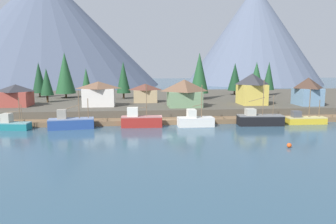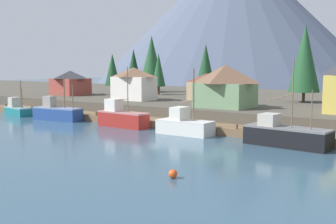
% 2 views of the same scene
% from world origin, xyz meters
% --- Properties ---
extents(ground_plane, '(400.00, 400.00, 1.00)m').
position_xyz_m(ground_plane, '(0.00, 20.00, -0.50)').
color(ground_plane, '#335166').
extents(dock, '(80.00, 4.00, 1.60)m').
position_xyz_m(dock, '(0.00, 1.99, 0.50)').
color(dock, brown).
rests_on(dock, ground_plane).
extents(shoreline_bank, '(400.00, 56.00, 2.50)m').
position_xyz_m(shoreline_bank, '(0.00, 32.00, 1.25)').
color(shoreline_bank, '#4C473D').
rests_on(shoreline_bank, ground_plane).
extents(mountain_west_peak, '(131.78, 131.78, 65.49)m').
position_xyz_m(mountain_west_peak, '(-57.94, 136.61, 32.74)').
color(mountain_west_peak, '#4C566B').
rests_on(mountain_west_peak, ground_plane).
extents(fishing_boat_teal, '(6.56, 3.23, 6.15)m').
position_xyz_m(fishing_boat_teal, '(-29.60, -1.71, 1.05)').
color(fishing_boat_teal, '#196B70').
rests_on(fishing_boat_teal, ground_plane).
extents(fishing_boat_blue, '(8.72, 3.55, 7.41)m').
position_xyz_m(fishing_boat_blue, '(-18.69, -1.93, 1.20)').
color(fishing_boat_blue, navy).
rests_on(fishing_boat_blue, ground_plane).
extents(fishing_boat_red, '(8.08, 2.61, 8.50)m').
position_xyz_m(fishing_boat_red, '(-5.26, -1.41, 1.38)').
color(fishing_boat_red, maroon).
rests_on(fishing_boat_red, ground_plane).
extents(fishing_boat_white, '(7.21, 3.10, 8.30)m').
position_xyz_m(fishing_boat_white, '(5.66, -1.70, 1.17)').
color(fishing_boat_white, silver).
rests_on(fishing_boat_white, ground_plane).
extents(fishing_boat_black, '(9.29, 3.63, 9.32)m').
position_xyz_m(fishing_boat_black, '(18.94, -1.96, 1.22)').
color(fishing_boat_black, black).
rests_on(fishing_boat_black, ground_plane).
extents(house_white, '(7.70, 4.77, 5.86)m').
position_xyz_m(house_white, '(-14.79, 12.44, 5.49)').
color(house_white, silver).
rests_on(house_white, shoreline_bank).
extents(house_red, '(6.79, 6.50, 5.17)m').
position_xyz_m(house_red, '(-34.32, 14.58, 5.14)').
color(house_red, '#9E4238').
rests_on(house_red, shoreline_bank).
extents(house_tan, '(6.33, 4.20, 4.85)m').
position_xyz_m(house_tan, '(-3.64, 19.39, 4.98)').
color(house_tan, tan).
rests_on(house_tan, shoreline_bank).
extents(house_green, '(8.05, 6.75, 6.33)m').
position_xyz_m(house_green, '(5.23, 9.84, 5.74)').
color(house_green, '#6B8E66').
rests_on(house_green, shoreline_bank).
extents(conifer_near_left, '(5.21, 5.21, 13.06)m').
position_xyz_m(conifer_near_left, '(11.85, 25.39, 9.90)').
color(conifer_near_left, '#4C3823').
rests_on(conifer_near_left, shoreline_bank).
extents(conifer_mid_left, '(3.36, 3.36, 8.88)m').
position_xyz_m(conifer_mid_left, '(-29.09, 22.02, 7.84)').
color(conifer_mid_left, '#4C3823').
rests_on(conifer_mid_left, shoreline_bank).
extents(conifer_back_right, '(4.09, 4.09, 10.45)m').
position_xyz_m(conifer_back_right, '(-34.94, 35.97, 8.37)').
color(conifer_back_right, '#4C3823').
rests_on(conifer_back_right, shoreline_bank).
extents(conifer_centre, '(4.01, 4.01, 10.66)m').
position_xyz_m(conifer_centre, '(-9.55, 28.90, 8.65)').
color(conifer_centre, '#4C3823').
rests_on(conifer_centre, shoreline_bank).
extents(conifer_far_left, '(2.98, 2.98, 8.86)m').
position_xyz_m(conifer_far_left, '(-19.60, 26.21, 7.81)').
color(conifer_far_left, '#4C3823').
rests_on(conifer_far_left, shoreline_bank).
extents(conifer_far_right, '(5.78, 5.78, 13.25)m').
position_xyz_m(conifer_far_right, '(-26.57, 32.71, 9.81)').
color(conifer_far_right, '#4C3823').
rests_on(conifer_far_right, shoreline_bank).
extents(channel_buoy, '(0.70, 0.70, 0.70)m').
position_xyz_m(channel_buoy, '(16.62, -19.73, 0.35)').
color(channel_buoy, '#E04C19').
rests_on(channel_buoy, ground_plane).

